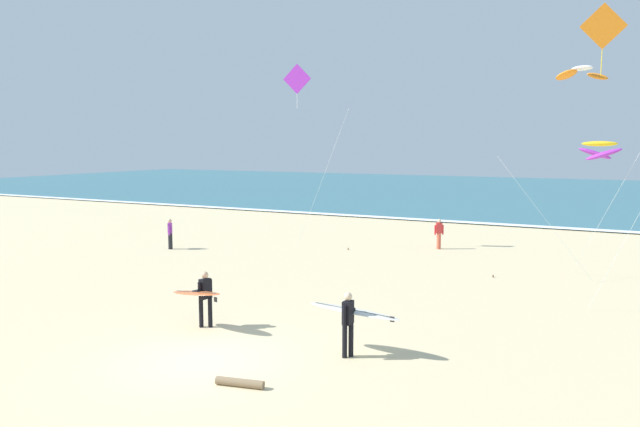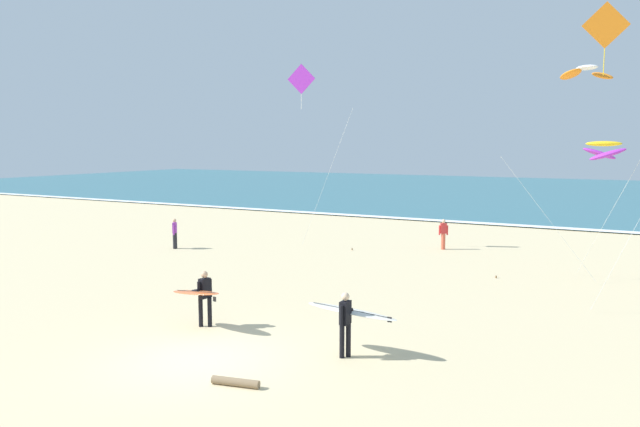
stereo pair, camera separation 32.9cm
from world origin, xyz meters
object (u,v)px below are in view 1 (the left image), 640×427
kite_arc_golden_far (599,151)px  bystander_red_top (439,234)px  surfer_lead (201,294)px  surfer_trailing (351,316)px  kite_diamond_amber_mid (606,34)px  kite_diamond_violet_high (298,83)px  driftwood_log (240,383)px  bystander_purple_top (170,234)px  kite_arc_ivory_near (582,73)px

kite_arc_golden_far → bystander_red_top: size_ratio=3.51×
surfer_lead → kite_arc_golden_far: 15.98m
surfer_trailing → kite_diamond_amber_mid: 11.97m
kite_diamond_violet_high → driftwood_log: (7.85, -16.72, -8.52)m
bystander_purple_top → bystander_red_top: bearing=27.4°
bystander_purple_top → driftwood_log: (13.53, -13.11, -0.72)m
surfer_lead → bystander_red_top: surfer_lead is taller
surfer_trailing → kite_diamond_violet_high: 18.16m
surfer_lead → kite_diamond_amber_mid: bearing=35.6°
kite_arc_ivory_near → kite_diamond_amber_mid: 5.97m
kite_arc_ivory_near → bystander_red_top: (-6.76, 3.37, -7.51)m
kite_diamond_amber_mid → bystander_red_top: bearing=130.1°
driftwood_log → bystander_red_top: bearing=93.1°
bystander_purple_top → kite_diamond_amber_mid: bearing=-7.7°
surfer_lead → driftwood_log: (3.49, -3.04, -0.95)m
kite_diamond_amber_mid → kite_diamond_violet_high: size_ratio=1.02×
kite_arc_golden_far → kite_diamond_violet_high: size_ratio=0.58×
kite_arc_ivory_near → bystander_red_top: bearing=153.5°
kite_arc_ivory_near → kite_diamond_amber_mid: size_ratio=0.88×
kite_arc_ivory_near → kite_arc_golden_far: 3.54m
surfer_lead → surfer_trailing: bearing=-0.1°
kite_diamond_amber_mid → driftwood_log: size_ratio=8.59×
bystander_red_top → driftwood_log: bystander_red_top is taller
bystander_red_top → bystander_purple_top: (-12.49, -6.48, 0.00)m
surfer_lead → kite_arc_ivory_near: 17.65m
kite_diamond_amber_mid → driftwood_log: bearing=-123.0°
surfer_trailing → kite_arc_ivory_near: 15.67m
kite_diamond_violet_high → kite_arc_ivory_near: bearing=-2.1°
surfer_trailing → driftwood_log: (-1.38, -3.03, -0.95)m
surfer_lead → bystander_purple_top: bearing=134.9°
kite_diamond_violet_high → bystander_red_top: kite_diamond_violet_high is taller
surfer_trailing → kite_diamond_amber_mid: (5.35, 7.32, 7.82)m
surfer_trailing → kite_arc_golden_far: (5.16, 11.72, 4.17)m
surfer_lead → surfer_trailing: same height
bystander_red_top → kite_arc_ivory_near: bearing=-26.5°
surfer_trailing → bystander_red_top: size_ratio=1.60×
kite_diamond_amber_mid → driftwood_log: kite_diamond_amber_mid is taller
kite_diamond_amber_mid → kite_arc_golden_far: bearing=92.4°
bystander_red_top → kite_arc_golden_far: bearing=-32.5°
surfer_trailing → bystander_purple_top: 18.00m
kite_arc_ivory_near → surfer_trailing: bearing=-108.2°
kite_diamond_violet_high → bystander_red_top: bearing=22.8°
bystander_red_top → surfer_trailing: bearing=-81.7°
kite_arc_ivory_near → bystander_purple_top: kite_arc_ivory_near is taller
kite_diamond_amber_mid → surfer_trailing: bearing=-126.1°
kite_arc_ivory_near → kite_arc_golden_far: size_ratio=1.55×
kite_diamond_amber_mid → bystander_purple_top: size_ratio=6.18×
surfer_trailing → kite_diamond_violet_high: kite_diamond_violet_high is taller
surfer_trailing → kite_arc_ivory_near: kite_arc_ivory_near is taller
kite_diamond_violet_high → bystander_purple_top: bearing=-147.5°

